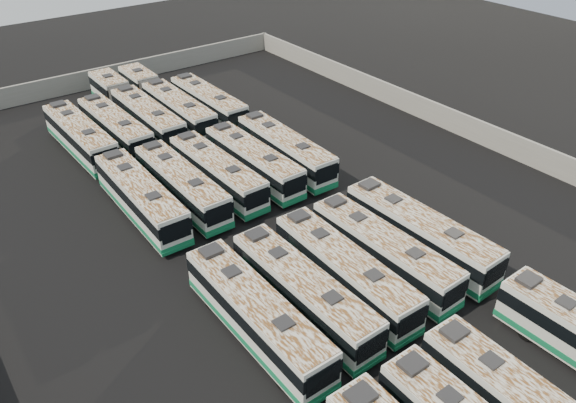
# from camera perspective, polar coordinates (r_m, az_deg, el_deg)

# --- Properties ---
(ground) EXTENTS (140.00, 140.00, 0.00)m
(ground) POSITION_cam_1_polar(r_m,az_deg,el_deg) (40.86, 0.92, -3.00)
(ground) COLOR black
(ground) RESTS_ON ground
(perimeter_wall) EXTENTS (45.20, 73.20, 2.20)m
(perimeter_wall) POSITION_cam_1_polar(r_m,az_deg,el_deg) (40.23, 0.93, -1.73)
(perimeter_wall) COLOR slate
(perimeter_wall) RESTS_ON ground
(bus_midfront_far_left) EXTENTS (2.52, 11.66, 3.28)m
(bus_midfront_far_left) POSITION_cam_1_polar(r_m,az_deg,el_deg) (31.87, -3.19, -11.43)
(bus_midfront_far_left) COLOR #B9BCB5
(bus_midfront_far_left) RESTS_ON ground
(bus_midfront_left) EXTENTS (2.51, 11.41, 3.21)m
(bus_midfront_left) POSITION_cam_1_polar(r_m,az_deg,el_deg) (33.26, 1.58, -9.20)
(bus_midfront_left) COLOR #B9BCB5
(bus_midfront_left) RESTS_ON ground
(bus_midfront_center) EXTENTS (2.68, 11.45, 3.21)m
(bus_midfront_center) POSITION_cam_1_polar(r_m,az_deg,el_deg) (34.87, 5.76, -7.04)
(bus_midfront_center) COLOR #B9BCB5
(bus_midfront_center) RESTS_ON ground
(bus_midfront_right) EXTENTS (2.61, 11.37, 3.19)m
(bus_midfront_right) POSITION_cam_1_polar(r_m,az_deg,el_deg) (36.76, 9.67, -5.02)
(bus_midfront_right) COLOR #B9BCB5
(bus_midfront_right) RESTS_ON ground
(bus_midfront_far_right) EXTENTS (2.79, 11.81, 3.31)m
(bus_midfront_far_right) POSITION_cam_1_polar(r_m,az_deg,el_deg) (38.79, 13.23, -3.13)
(bus_midfront_far_right) COLOR #B9BCB5
(bus_midfront_far_right) RESTS_ON ground
(bus_midback_far_left) EXTENTS (2.63, 11.73, 3.29)m
(bus_midback_far_left) POSITION_cam_1_polar(r_m,az_deg,el_deg) (42.90, -14.71, 0.41)
(bus_midback_far_left) COLOR #B9BCB5
(bus_midback_far_left) RESTS_ON ground
(bus_midback_left) EXTENTS (2.43, 11.38, 3.20)m
(bus_midback_left) POSITION_cam_1_polar(r_m,az_deg,el_deg) (43.91, -10.76, 1.69)
(bus_midback_left) COLOR #B9BCB5
(bus_midback_left) RESTS_ON ground
(bus_midback_center) EXTENTS (2.58, 11.26, 3.16)m
(bus_midback_center) POSITION_cam_1_polar(r_m,az_deg,el_deg) (45.20, -7.20, 2.96)
(bus_midback_center) COLOR #B9BCB5
(bus_midback_center) RESTS_ON ground
(bus_midback_right) EXTENTS (2.51, 11.27, 3.17)m
(bus_midback_right) POSITION_cam_1_polar(r_m,az_deg,el_deg) (46.52, -3.54, 4.10)
(bus_midback_right) COLOR #B9BCB5
(bus_midback_right) RESTS_ON ground
(bus_midback_far_right) EXTENTS (2.71, 11.54, 3.23)m
(bus_midback_far_right) POSITION_cam_1_polar(r_m,az_deg,el_deg) (48.18, -0.29, 5.28)
(bus_midback_far_right) COLOR #B9BCB5
(bus_midback_far_right) RESTS_ON ground
(bus_back_far_left) EXTENTS (2.76, 11.75, 3.29)m
(bus_back_far_left) POSITION_cam_1_polar(r_m,az_deg,el_deg) (53.68, -20.33, 6.20)
(bus_back_far_left) COLOR #B9BCB5
(bus_back_far_left) RESTS_ON ground
(bus_back_left) EXTENTS (2.71, 11.55, 3.24)m
(bus_back_left) POSITION_cam_1_polar(r_m,az_deg,el_deg) (54.46, -17.12, 7.16)
(bus_back_left) COLOR #B9BCB5
(bus_back_left) RESTS_ON ground
(bus_back_center) EXTENTS (2.51, 18.03, 3.27)m
(bus_back_center) POSITION_cam_1_polar(r_m,az_deg,el_deg) (58.31, -15.32, 9.17)
(bus_back_center) COLOR #B9BCB5
(bus_back_center) RESTS_ON ground
(bus_back_right) EXTENTS (2.56, 17.80, 3.22)m
(bus_back_right) POSITION_cam_1_polar(r_m,az_deg,el_deg) (59.39, -12.40, 9.99)
(bus_back_right) COLOR #B9BCB5
(bus_back_right) RESTS_ON ground
(bus_back_far_right) EXTENTS (2.48, 11.40, 3.21)m
(bus_back_far_right) POSITION_cam_1_polar(r_m,az_deg,el_deg) (58.05, -8.08, 9.88)
(bus_back_far_right) COLOR #B9BCB5
(bus_back_far_right) RESTS_ON ground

